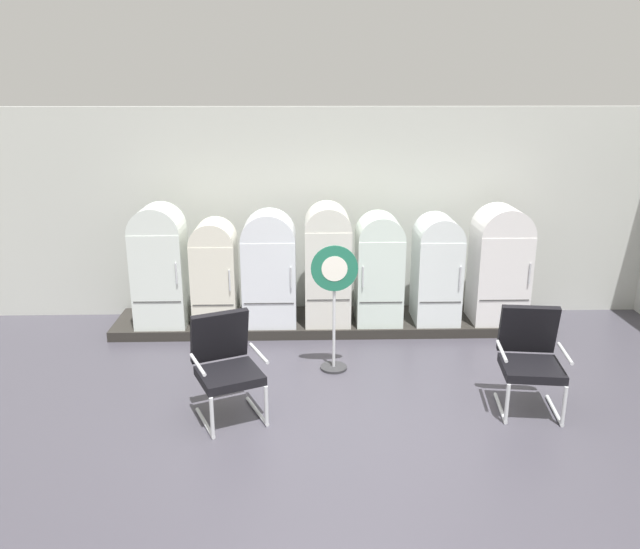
{
  "coord_description": "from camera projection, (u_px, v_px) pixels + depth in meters",
  "views": [
    {
      "loc": [
        -0.38,
        -5.22,
        3.3
      ],
      "look_at": [
        -0.17,
        2.75,
        0.85
      ],
      "focal_mm": 35.41,
      "sensor_mm": 36.0,
      "label": 1
    }
  ],
  "objects": [
    {
      "name": "sign_stand",
      "position": [
        334.0,
        305.0,
        7.31
      ],
      "size": [
        0.54,
        0.32,
        1.53
      ],
      "color": "#2D2D30",
      "rests_on": "ground"
    },
    {
      "name": "ground",
      "position": [
        345.0,
        448.0,
        5.98
      ],
      "size": [
        12.0,
        10.0,
        0.05
      ],
      "primitive_type": "cube",
      "color": "#3F3D46"
    },
    {
      "name": "refrigerator_0",
      "position": [
        160.0,
        262.0,
        8.38
      ],
      "size": [
        0.67,
        0.64,
        1.63
      ],
      "color": "silver",
      "rests_on": "display_plinth"
    },
    {
      "name": "refrigerator_2",
      "position": [
        269.0,
        265.0,
        8.43
      ],
      "size": [
        0.71,
        0.62,
        1.54
      ],
      "color": "white",
      "rests_on": "display_plinth"
    },
    {
      "name": "refrigerator_5",
      "position": [
        437.0,
        266.0,
        8.53
      ],
      "size": [
        0.6,
        0.69,
        1.47
      ],
      "color": "white",
      "rests_on": "display_plinth"
    },
    {
      "name": "armchair_left",
      "position": [
        226.0,
        361.0,
        6.37
      ],
      "size": [
        0.83,
        0.88,
        1.07
      ],
      "color": "silver",
      "rests_on": "ground"
    },
    {
      "name": "display_plinth",
      "position": [
        331.0,
        322.0,
        8.84
      ],
      "size": [
        5.97,
        0.95,
        0.13
      ],
      "primitive_type": "cube",
      "color": "#2A2723",
      "rests_on": "ground"
    },
    {
      "name": "back_wall",
      "position": [
        330.0,
        213.0,
        9.03
      ],
      "size": [
        11.76,
        0.12,
        2.98
      ],
      "color": "beige",
      "rests_on": "ground"
    },
    {
      "name": "armchair_right",
      "position": [
        530.0,
        354.0,
        6.53
      ],
      "size": [
        0.72,
        0.76,
        1.07
      ],
      "color": "silver",
      "rests_on": "ground"
    },
    {
      "name": "refrigerator_6",
      "position": [
        500.0,
        261.0,
        8.53
      ],
      "size": [
        0.72,
        0.67,
        1.59
      ],
      "color": "white",
      "rests_on": "display_plinth"
    },
    {
      "name": "refrigerator_1",
      "position": [
        215.0,
        270.0,
        8.43
      ],
      "size": [
        0.58,
        0.62,
        1.43
      ],
      "color": "silver",
      "rests_on": "display_plinth"
    },
    {
      "name": "refrigerator_4",
      "position": [
        379.0,
        265.0,
        8.49
      ],
      "size": [
        0.61,
        0.66,
        1.5
      ],
      "color": "silver",
      "rests_on": "display_plinth"
    },
    {
      "name": "refrigerator_3",
      "position": [
        327.0,
        260.0,
        8.48
      ],
      "size": [
        0.61,
        0.72,
        1.62
      ],
      "color": "silver",
      "rests_on": "display_plinth"
    }
  ]
}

